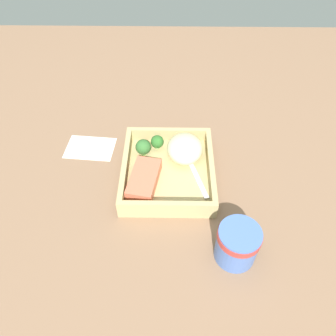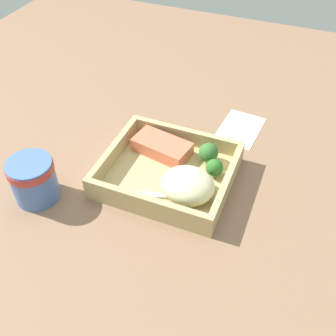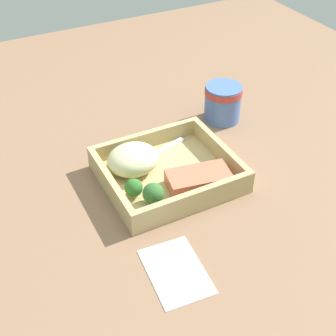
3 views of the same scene
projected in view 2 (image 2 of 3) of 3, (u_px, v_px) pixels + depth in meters
ground_plane at (168, 182)px, 77.57cm from camera, size 160.00×160.00×2.00cm
takeout_tray at (168, 176)px, 76.47cm from camera, size 24.40×21.37×1.20cm
tray_rim at (168, 167)px, 74.85cm from camera, size 24.40×21.37×3.49cm
salmon_fillet at (162, 147)px, 79.68cm from camera, size 12.46×7.92×2.83cm
mashed_potatoes at (188, 185)px, 70.02cm from camera, size 9.91×8.74×5.42cm
broccoli_floret_1 at (214, 168)px, 74.29cm from camera, size 3.31×3.31×3.76cm
broccoli_floret_2 at (209, 153)px, 76.95cm from camera, size 3.85×3.85×4.36cm
fork at (159, 195)px, 71.63cm from camera, size 15.57×6.30×0.44cm
paper_cup at (33, 178)px, 70.26cm from camera, size 8.31×8.31×8.34cm
receipt_slip at (240, 129)px, 88.06cm from camera, size 9.49×13.05×0.24cm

